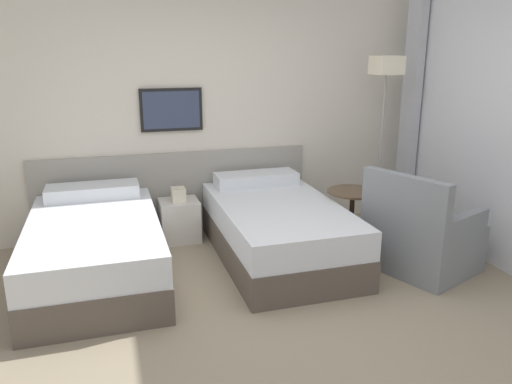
{
  "coord_description": "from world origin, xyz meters",
  "views": [
    {
      "loc": [
        -1.19,
        -3.03,
        1.95
      ],
      "look_at": [
        0.08,
        1.15,
        0.69
      ],
      "focal_mm": 35.0,
      "sensor_mm": 36.0,
      "label": 1
    }
  ],
  "objects": [
    {
      "name": "wall_headboard",
      "position": [
        -0.03,
        2.23,
        1.3
      ],
      "size": [
        10.0,
        0.1,
        2.7
      ],
      "color": "beige",
      "rests_on": "ground_plane"
    },
    {
      "name": "ground_plane",
      "position": [
        0.0,
        0.0,
        0.0
      ],
      "size": [
        16.0,
        16.0,
        0.0
      ],
      "primitive_type": "plane",
      "color": "gray"
    },
    {
      "name": "armchair",
      "position": [
        1.46,
        0.58,
        0.29
      ],
      "size": [
        1.01,
        1.06,
        0.93
      ],
      "rotation": [
        0.0,
        0.0,
        1.95
      ],
      "color": "gray",
      "rests_on": "ground_plane"
    },
    {
      "name": "nightstand",
      "position": [
        -0.52,
        1.94,
        0.23
      ],
      "size": [
        0.4,
        0.37,
        0.57
      ],
      "color": "beige",
      "rests_on": "ground_plane"
    },
    {
      "name": "bed_near_door",
      "position": [
        -1.36,
        1.22,
        0.28
      ],
      "size": [
        1.09,
        1.92,
        0.67
      ],
      "color": "brown",
      "rests_on": "ground_plane"
    },
    {
      "name": "side_table",
      "position": [
        1.09,
        1.2,
        0.43
      ],
      "size": [
        0.51,
        0.51,
        0.61
      ],
      "color": "brown",
      "rests_on": "ground_plane"
    },
    {
      "name": "bed_near_window",
      "position": [
        0.31,
        1.22,
        0.28
      ],
      "size": [
        1.09,
        1.92,
        0.67
      ],
      "color": "brown",
      "rests_on": "ground_plane"
    },
    {
      "name": "floor_lamp",
      "position": [
        1.62,
        1.61,
        1.62
      ],
      "size": [
        0.27,
        0.27,
        1.88
      ],
      "color": "#9E9993",
      "rests_on": "ground_plane"
    }
  ]
}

